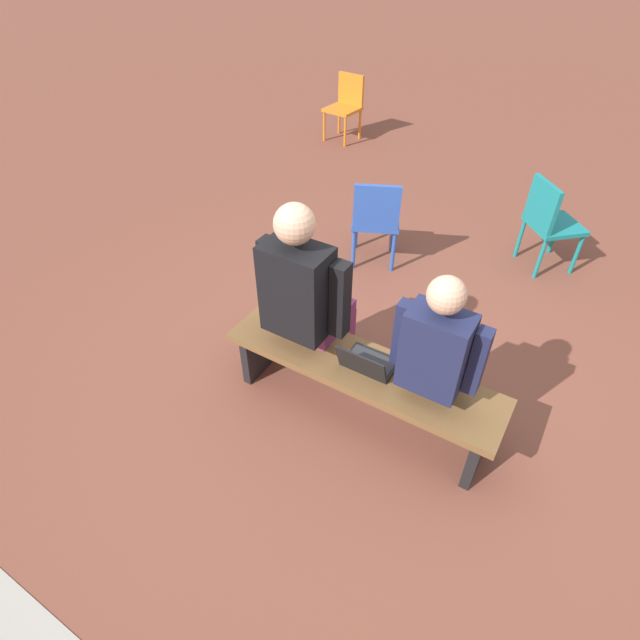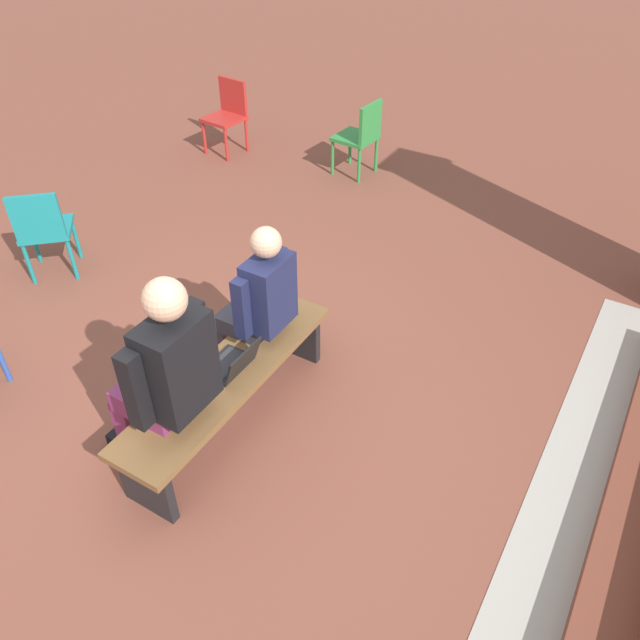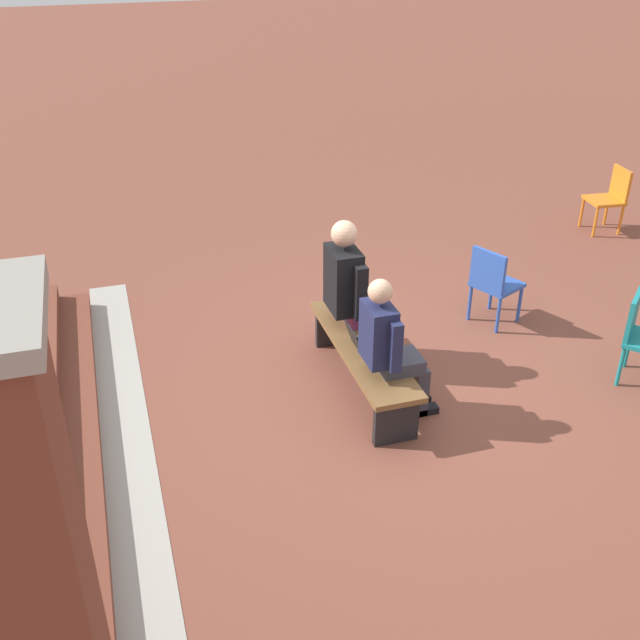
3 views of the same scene
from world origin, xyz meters
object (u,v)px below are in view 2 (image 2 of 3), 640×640
object	(u,v)px
laptop	(233,363)
plastic_chair_near_bench_left	(43,228)
plastic_chair_mid_courtyard	(228,112)
plastic_chair_foreground	(361,134)
person_student	(257,302)
person_adult	(165,374)
bench	(229,383)

from	to	relation	value
laptop	plastic_chair_near_bench_left	xyz separation A→B (m)	(-0.55, -2.44, -0.02)
laptop	plastic_chair_mid_courtyard	distance (m)	4.47
plastic_chair_mid_courtyard	plastic_chair_foreground	bearing A→B (deg)	97.49
person_student	laptop	bearing A→B (deg)	10.92
person_adult	plastic_chair_mid_courtyard	xyz separation A→B (m)	(-4.00, -2.66, -0.28)
bench	person_adult	xyz separation A→B (m)	(0.44, -0.07, 0.40)
laptop	plastic_chair_foreground	bearing A→B (deg)	-164.12
person_student	plastic_chair_foreground	bearing A→B (deg)	-163.55
laptop	plastic_chair_near_bench_left	size ratio (longest dim) A/B	0.38
plastic_chair_foreground	plastic_chair_near_bench_left	bearing A→B (deg)	-23.22
person_adult	laptop	bearing A→B (deg)	169.91
person_adult	plastic_chair_near_bench_left	xyz separation A→B (m)	(-1.03, -2.35, -0.28)
plastic_chair_foreground	plastic_chair_mid_courtyard	bearing A→B (deg)	-82.51
bench	plastic_chair_foreground	size ratio (longest dim) A/B	2.14
plastic_chair_mid_courtyard	person_student	bearing A→B (deg)	40.52
person_adult	plastic_chair_foreground	world-z (taller)	person_adult
bench	person_student	distance (m)	0.56
laptop	plastic_chair_near_bench_left	distance (m)	2.50
laptop	person_adult	bearing A→B (deg)	-10.09
bench	person_adult	size ratio (longest dim) A/B	1.25
plastic_chair_mid_courtyard	plastic_chair_foreground	world-z (taller)	same
plastic_chair_near_bench_left	person_adult	bearing A→B (deg)	66.40
person_adult	laptop	xyz separation A→B (m)	(-0.48, 0.09, -0.26)
plastic_chair_near_bench_left	person_student	bearing A→B (deg)	86.32
bench	plastic_chair_foreground	distance (m)	3.93
laptop	plastic_chair_foreground	distance (m)	3.89
person_adult	plastic_chair_foreground	size ratio (longest dim) A/B	1.72
plastic_chair_near_bench_left	plastic_chair_foreground	size ratio (longest dim) A/B	1.00
person_student	plastic_chair_near_bench_left	distance (m)	2.37
bench	laptop	size ratio (longest dim) A/B	5.62
bench	person_adult	distance (m)	0.60
bench	plastic_chair_near_bench_left	bearing A→B (deg)	-103.66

